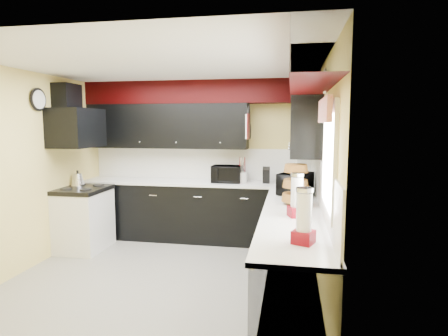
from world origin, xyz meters
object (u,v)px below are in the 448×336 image
kettle (78,179)px  utensil_crock (242,178)px  toaster_oven (227,174)px  knife_block (266,176)px  microwave (295,184)px

kettle → utensil_crock: bearing=12.6°
utensil_crock → toaster_oven: bearing=176.8°
toaster_oven → kettle: (-2.17, -0.55, -0.06)m
toaster_oven → kettle: 2.24m
knife_block → microwave: bearing=-64.8°
toaster_oven → knife_block: 0.61m
toaster_oven → utensil_crock: bearing=-2.6°
microwave → utensil_crock: (-0.79, 0.79, -0.05)m
knife_block → kettle: knife_block is taller
microwave → kettle: size_ratio=2.48×
toaster_oven → knife_block: (0.61, 0.02, -0.01)m
kettle → toaster_oven: bearing=14.3°
microwave → kettle: (-3.21, 0.25, -0.07)m
microwave → knife_block: 0.93m
microwave → knife_block: (-0.43, 0.82, -0.02)m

